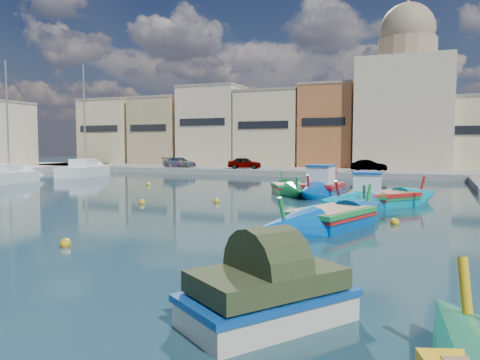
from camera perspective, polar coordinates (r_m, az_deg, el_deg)
The scene contains 14 objects.
ground at distance 21.56m, azimuth -16.27°, elevation -4.53°, with size 160.00×160.00×0.00m, color #122C37.
north_quay at distance 50.41m, azimuth 7.34°, elevation 0.98°, with size 80.00×8.00×0.60m, color gray.
north_townhouses at distance 56.29m, azimuth 16.03°, elevation 5.99°, with size 83.20×7.87×10.19m.
church_block at distance 56.82m, azimuth 19.55°, elevation 9.34°, with size 10.00×10.00×19.10m.
parked_cars at distance 50.79m, azimuth 0.70°, elevation 2.05°, with size 25.06×2.07×1.24m.
luzzu_turquoise_cabin at distance 25.92m, azimuth 15.31°, elevation -2.26°, with size 2.61×8.98×2.84m.
luzzu_blue_cabin at distance 30.95m, azimuth 10.04°, elevation -1.07°, with size 2.61×8.56×2.99m.
luzzu_cyan_mid at distance 25.92m, azimuth 16.99°, elevation -2.45°, with size 6.95×8.20×2.59m.
luzzu_green at distance 31.21m, azimuth 5.94°, elevation -1.20°, with size 5.03×7.30×2.29m.
luzzu_blue_south at distance 18.88m, azimuth 11.00°, elevation -4.84°, with size 4.87×9.27×2.62m.
tender_far at distance 8.83m, azimuth 3.34°, elevation -14.12°, with size 3.18×3.56×1.55m.
yacht_north at distance 50.79m, azimuth -17.47°, elevation 1.04°, with size 4.34×9.32×12.01m.
yacht_midnorth at distance 44.75m, azimuth -25.23°, elevation 0.34°, with size 3.61×8.04×11.00m.
mooring_buoys at distance 26.31m, azimuth -3.49°, elevation -2.59°, with size 19.90×21.87×0.36m.
Camera 1 is at (13.50, -16.48, 3.28)m, focal length 35.00 mm.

